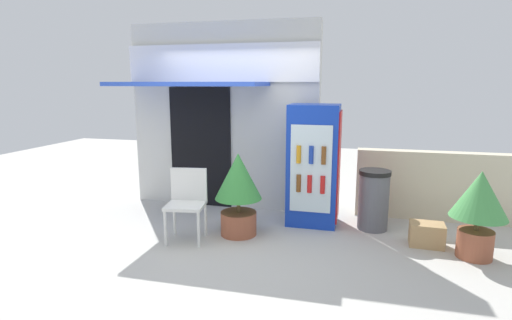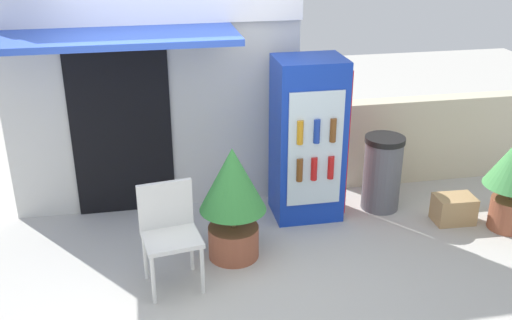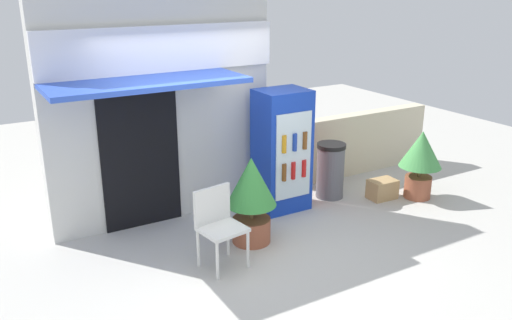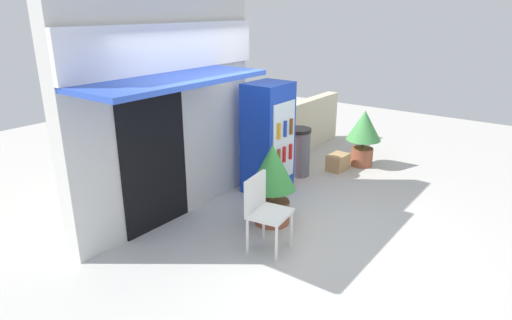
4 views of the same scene
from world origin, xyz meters
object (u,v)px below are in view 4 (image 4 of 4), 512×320
(potted_plant_near_shop, at_px, (272,178))
(trash_bin, at_px, (298,152))
(potted_plant_curbside, at_px, (364,132))
(plastic_chair, at_px, (264,207))
(drink_cooler, at_px, (269,138))
(cardboard_box, at_px, (338,162))

(potted_plant_near_shop, xyz_separation_m, trash_bin, (1.74, 0.67, -0.23))
(potted_plant_near_shop, height_order, potted_plant_curbside, potted_plant_near_shop)
(trash_bin, bearing_deg, plastic_chair, -157.59)
(drink_cooler, distance_m, potted_plant_curbside, 2.09)
(plastic_chair, distance_m, cardboard_box, 3.04)
(potted_plant_near_shop, bearing_deg, cardboard_box, 5.24)
(drink_cooler, xyz_separation_m, plastic_chair, (-1.50, -0.99, -0.31))
(drink_cooler, relative_size, trash_bin, 2.05)
(drink_cooler, distance_m, trash_bin, 0.94)
(trash_bin, relative_size, cardboard_box, 2.04)
(potted_plant_curbside, height_order, trash_bin, potted_plant_curbside)
(potted_plant_near_shop, height_order, trash_bin, potted_plant_near_shop)
(potted_plant_near_shop, bearing_deg, plastic_chair, -153.80)
(plastic_chair, xyz_separation_m, trash_bin, (2.33, 0.96, -0.12))
(drink_cooler, xyz_separation_m, cardboard_box, (1.47, -0.48, -0.71))
(plastic_chair, height_order, cardboard_box, plastic_chair)
(plastic_chair, xyz_separation_m, potted_plant_curbside, (3.45, 0.28, 0.10))
(potted_plant_near_shop, bearing_deg, drink_cooler, 37.84)
(potted_plant_near_shop, distance_m, trash_bin, 1.87)
(drink_cooler, height_order, potted_plant_near_shop, drink_cooler)
(drink_cooler, height_order, potted_plant_curbside, drink_cooler)
(plastic_chair, xyz_separation_m, potted_plant_near_shop, (0.60, 0.29, 0.11))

